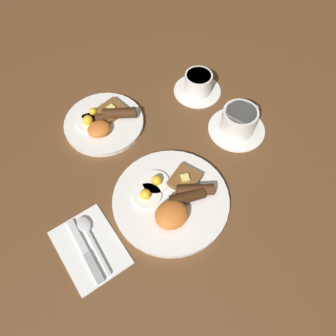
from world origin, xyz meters
TOP-DOWN VIEW (x-y plane):
  - ground_plane at (0.00, 0.00)m, footprint 3.00×3.00m
  - breakfast_plate_near at (0.00, -0.00)m, footprint 0.29×0.29m
  - breakfast_plate_far at (-0.03, 0.31)m, footprint 0.23×0.23m
  - teacup_near at (0.28, 0.09)m, footprint 0.16×0.16m
  - teacup_far at (0.27, 0.28)m, footprint 0.15×0.15m
  - napkin at (-0.22, -0.00)m, footprint 0.14×0.18m
  - knife at (-0.23, -0.01)m, footprint 0.02×0.17m
  - spoon at (-0.21, 0.04)m, footprint 0.03×0.16m

SIDE VIEW (x-z plane):
  - ground_plane at x=0.00m, z-range 0.00..0.00m
  - napkin at x=-0.22m, z-range 0.00..0.01m
  - knife at x=-0.23m, z-range 0.00..0.01m
  - spoon at x=-0.21m, z-range 0.00..0.01m
  - breakfast_plate_near at x=0.00m, z-range -0.01..0.04m
  - breakfast_plate_far at x=-0.03m, z-range -0.01..0.04m
  - teacup_far at x=0.27m, z-range 0.00..0.06m
  - teacup_near at x=0.28m, z-range 0.00..0.07m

